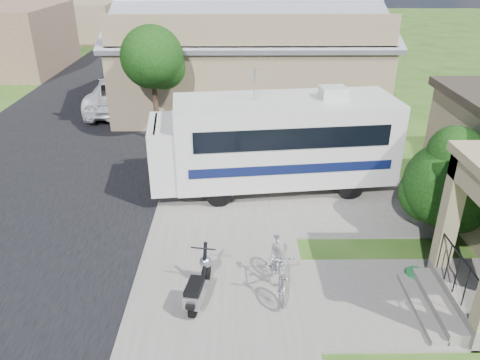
{
  "coord_description": "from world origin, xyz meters",
  "views": [
    {
      "loc": [
        -0.61,
        -9.1,
        6.93
      ],
      "look_at": [
        -0.5,
        2.5,
        1.3
      ],
      "focal_mm": 35.0,
      "sensor_mm": 36.0,
      "label": 1
    }
  ],
  "objects_px": {
    "pickup_truck": "(122,92)",
    "motorhome": "(275,140)",
    "shrub": "(450,181)",
    "scooter": "(198,286)",
    "garden_hose": "(415,276)",
    "bicycle": "(278,269)",
    "van": "(138,63)"
  },
  "relations": [
    {
      "from": "scooter",
      "to": "bicycle",
      "type": "bearing_deg",
      "value": 25.18
    },
    {
      "from": "shrub",
      "to": "van",
      "type": "distance_m",
      "value": 21.71
    },
    {
      "from": "shrub",
      "to": "motorhome",
      "type": "bearing_deg",
      "value": 147.57
    },
    {
      "from": "scooter",
      "to": "garden_hose",
      "type": "relative_size",
      "value": 3.68
    },
    {
      "from": "shrub",
      "to": "scooter",
      "type": "distance_m",
      "value": 7.12
    },
    {
      "from": "scooter",
      "to": "garden_hose",
      "type": "distance_m",
      "value": 5.1
    },
    {
      "from": "van",
      "to": "bicycle",
      "type": "bearing_deg",
      "value": -59.7
    },
    {
      "from": "scooter",
      "to": "van",
      "type": "distance_m",
      "value": 21.82
    },
    {
      "from": "shrub",
      "to": "garden_hose",
      "type": "height_order",
      "value": "shrub"
    },
    {
      "from": "motorhome",
      "to": "van",
      "type": "xyz_separation_m",
      "value": [
        -7.25,
        15.54,
        -0.84
      ]
    },
    {
      "from": "motorhome",
      "to": "garden_hose",
      "type": "bearing_deg",
      "value": -65.01
    },
    {
      "from": "motorhome",
      "to": "shrub",
      "type": "xyz_separation_m",
      "value": [
        4.37,
        -2.77,
        -0.08
      ]
    },
    {
      "from": "scooter",
      "to": "pickup_truck",
      "type": "height_order",
      "value": "pickup_truck"
    },
    {
      "from": "shrub",
      "to": "garden_hose",
      "type": "relative_size",
      "value": 7.01
    },
    {
      "from": "shrub",
      "to": "scooter",
      "type": "height_order",
      "value": "shrub"
    },
    {
      "from": "motorhome",
      "to": "scooter",
      "type": "distance_m",
      "value": 6.12
    },
    {
      "from": "motorhome",
      "to": "pickup_truck",
      "type": "relative_size",
      "value": 1.3
    },
    {
      "from": "pickup_truck",
      "to": "garden_hose",
      "type": "height_order",
      "value": "pickup_truck"
    },
    {
      "from": "shrub",
      "to": "garden_hose",
      "type": "xyz_separation_m",
      "value": [
        -1.4,
        -2.08,
        -1.48
      ]
    },
    {
      "from": "pickup_truck",
      "to": "shrub",
      "type": "bearing_deg",
      "value": 130.64
    },
    {
      "from": "motorhome",
      "to": "shrub",
      "type": "height_order",
      "value": "motorhome"
    },
    {
      "from": "scooter",
      "to": "shrub",
      "type": "bearing_deg",
      "value": 34.51
    },
    {
      "from": "garden_hose",
      "to": "pickup_truck",
      "type": "bearing_deg",
      "value": 125.76
    },
    {
      "from": "shrub",
      "to": "scooter",
      "type": "bearing_deg",
      "value": -155.93
    },
    {
      "from": "bicycle",
      "to": "van",
      "type": "bearing_deg",
      "value": 105.06
    },
    {
      "from": "motorhome",
      "to": "garden_hose",
      "type": "distance_m",
      "value": 5.9
    },
    {
      "from": "bicycle",
      "to": "shrub",
      "type": "bearing_deg",
      "value": 23.8
    },
    {
      "from": "shrub",
      "to": "pickup_truck",
      "type": "distance_m",
      "value": 16.03
    },
    {
      "from": "pickup_truck",
      "to": "scooter",
      "type": "bearing_deg",
      "value": 104.7
    },
    {
      "from": "pickup_truck",
      "to": "van",
      "type": "height_order",
      "value": "pickup_truck"
    },
    {
      "from": "pickup_truck",
      "to": "motorhome",
      "type": "bearing_deg",
      "value": 124.42
    },
    {
      "from": "motorhome",
      "to": "bicycle",
      "type": "height_order",
      "value": "motorhome"
    }
  ]
}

